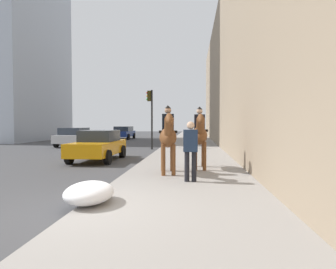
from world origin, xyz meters
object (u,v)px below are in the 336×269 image
(pedestrian_greeting, at_px, (191,147))
(car_far_lane, at_px, (123,132))
(mounted_horse_near, at_px, (168,136))
(mounted_horse_far, at_px, (200,134))
(traffic_light_near_curb, at_px, (151,110))
(car_mid_lane, at_px, (75,136))
(car_near_lane, at_px, (99,145))

(pedestrian_greeting, xyz_separation_m, car_far_lane, (24.33, 7.91, -0.33))
(mounted_horse_near, height_order, mounted_horse_far, mounted_horse_far)
(car_far_lane, height_order, traffic_light_near_curb, traffic_light_near_curb)
(mounted_horse_near, relative_size, car_mid_lane, 0.50)
(mounted_horse_far, xyz_separation_m, car_far_lane, (21.94, 8.21, -0.60))
(mounted_horse_near, bearing_deg, pedestrian_greeting, 23.23)
(car_mid_lane, height_order, car_far_lane, same)
(mounted_horse_near, bearing_deg, car_near_lane, -144.63)
(car_near_lane, relative_size, car_mid_lane, 0.93)
(mounted_horse_far, distance_m, car_near_lane, 5.57)
(mounted_horse_far, bearing_deg, pedestrian_greeting, -8.25)
(mounted_horse_far, height_order, car_far_lane, mounted_horse_far)
(pedestrian_greeting, relative_size, car_far_lane, 0.37)
(mounted_horse_far, xyz_separation_m, pedestrian_greeting, (-2.39, 0.30, -0.27))
(car_mid_lane, height_order, traffic_light_near_curb, traffic_light_near_curb)
(mounted_horse_far, height_order, car_near_lane, mounted_horse_far)
(pedestrian_greeting, bearing_deg, mounted_horse_far, -6.52)
(car_near_lane, bearing_deg, mounted_horse_near, 42.63)
(car_mid_lane, bearing_deg, traffic_light_near_curb, -111.98)
(car_far_lane, bearing_deg, mounted_horse_far, 21.11)
(mounted_horse_near, relative_size, traffic_light_near_curb, 0.56)
(mounted_horse_far, distance_m, pedestrian_greeting, 2.42)
(pedestrian_greeting, relative_size, traffic_light_near_curb, 0.42)
(car_far_lane, bearing_deg, mounted_horse_near, 17.85)
(car_far_lane, distance_m, traffic_light_near_curb, 14.08)
(mounted_horse_near, xyz_separation_m, traffic_light_near_curb, (10.07, 2.07, 1.34))
(pedestrian_greeting, height_order, traffic_light_near_curb, traffic_light_near_curb)
(mounted_horse_near, distance_m, pedestrian_greeting, 1.50)
(mounted_horse_near, height_order, car_far_lane, mounted_horse_near)
(mounted_horse_near, relative_size, car_far_lane, 0.49)
(car_near_lane, xyz_separation_m, traffic_light_near_curb, (6.07, -1.60, 1.95))
(car_mid_lane, bearing_deg, car_near_lane, -152.52)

